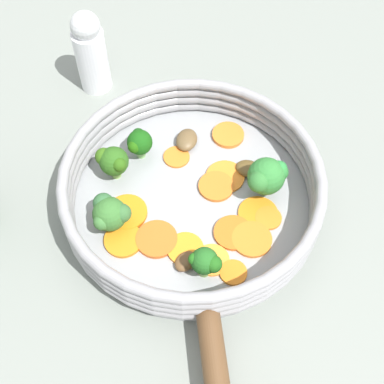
# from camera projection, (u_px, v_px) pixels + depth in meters

# --- Properties ---
(ground_plane) EXTENTS (4.00, 4.00, 0.00)m
(ground_plane) POSITION_uv_depth(u_px,v_px,m) (192.00, 207.00, 0.63)
(ground_plane) COLOR gray
(skillet) EXTENTS (0.28, 0.28, 0.02)m
(skillet) POSITION_uv_depth(u_px,v_px,m) (192.00, 203.00, 0.62)
(skillet) COLOR #939699
(skillet) RESTS_ON ground_plane
(skillet_rim_wall) EXTENTS (0.29, 0.29, 0.05)m
(skillet_rim_wall) POSITION_uv_depth(u_px,v_px,m) (192.00, 187.00, 0.59)
(skillet_rim_wall) COLOR gray
(skillet_rim_wall) RESTS_ON skillet
(skillet_rivet_left) EXTENTS (0.01, 0.01, 0.01)m
(skillet_rivet_left) POSITION_uv_depth(u_px,v_px,m) (170.00, 307.00, 0.54)
(skillet_rivet_left) COLOR #969198
(skillet_rivet_left) RESTS_ON skillet
(skillet_rivet_right) EXTENTS (0.01, 0.01, 0.01)m
(skillet_rivet_right) POSITION_uv_depth(u_px,v_px,m) (242.00, 299.00, 0.54)
(skillet_rivet_right) COLOR #95999A
(skillet_rivet_right) RESTS_ON skillet
(carrot_slice_0) EXTENTS (0.06, 0.06, 0.00)m
(carrot_slice_0) POSITION_uv_depth(u_px,v_px,m) (215.00, 185.00, 0.62)
(carrot_slice_0) COLOR orange
(carrot_slice_0) RESTS_ON skillet
(carrot_slice_1) EXTENTS (0.05, 0.05, 0.01)m
(carrot_slice_1) POSITION_uv_depth(u_px,v_px,m) (228.00, 135.00, 0.66)
(carrot_slice_1) COLOR orange
(carrot_slice_1) RESTS_ON skillet
(carrot_slice_2) EXTENTS (0.06, 0.06, 0.00)m
(carrot_slice_2) POSITION_uv_depth(u_px,v_px,m) (225.00, 177.00, 0.63)
(carrot_slice_2) COLOR orange
(carrot_slice_2) RESTS_ON skillet
(carrot_slice_3) EXTENTS (0.06, 0.06, 0.01)m
(carrot_slice_3) POSITION_uv_depth(u_px,v_px,m) (157.00, 239.00, 0.58)
(carrot_slice_3) COLOR orange
(carrot_slice_3) RESTS_ON skillet
(carrot_slice_4) EXTENTS (0.06, 0.06, 0.00)m
(carrot_slice_4) POSITION_uv_depth(u_px,v_px,m) (185.00, 249.00, 0.58)
(carrot_slice_4) COLOR orange
(carrot_slice_4) RESTS_ON skillet
(carrot_slice_5) EXTENTS (0.06, 0.06, 0.00)m
(carrot_slice_5) POSITION_uv_depth(u_px,v_px,m) (258.00, 214.00, 0.60)
(carrot_slice_5) COLOR orange
(carrot_slice_5) RESTS_ON skillet
(carrot_slice_6) EXTENTS (0.04, 0.04, 0.00)m
(carrot_slice_6) POSITION_uv_depth(u_px,v_px,m) (212.00, 260.00, 0.57)
(carrot_slice_6) COLOR orange
(carrot_slice_6) RESTS_ON skillet
(carrot_slice_7) EXTENTS (0.06, 0.06, 0.01)m
(carrot_slice_7) POSITION_uv_depth(u_px,v_px,m) (127.00, 212.00, 0.60)
(carrot_slice_7) COLOR orange
(carrot_slice_7) RESTS_ON skillet
(carrot_slice_8) EXTENTS (0.06, 0.06, 0.00)m
(carrot_slice_8) POSITION_uv_depth(u_px,v_px,m) (233.00, 233.00, 0.59)
(carrot_slice_8) COLOR orange
(carrot_slice_8) RESTS_ON skillet
(carrot_slice_9) EXTENTS (0.06, 0.06, 0.00)m
(carrot_slice_9) POSITION_uv_depth(u_px,v_px,m) (252.00, 239.00, 0.58)
(carrot_slice_9) COLOR orange
(carrot_slice_9) RESTS_ON skillet
(carrot_slice_10) EXTENTS (0.06, 0.06, 0.00)m
(carrot_slice_10) POSITION_uv_depth(u_px,v_px,m) (123.00, 240.00, 0.58)
(carrot_slice_10) COLOR orange
(carrot_slice_10) RESTS_ON skillet
(carrot_slice_11) EXTENTS (0.03, 0.03, 0.00)m
(carrot_slice_11) POSITION_uv_depth(u_px,v_px,m) (233.00, 273.00, 0.56)
(carrot_slice_11) COLOR orange
(carrot_slice_11) RESTS_ON skillet
(carrot_slice_12) EXTENTS (0.04, 0.04, 0.00)m
(carrot_slice_12) POSITION_uv_depth(u_px,v_px,m) (268.00, 218.00, 0.60)
(carrot_slice_12) COLOR orange
(carrot_slice_12) RESTS_ON skillet
(carrot_slice_13) EXTENTS (0.05, 0.05, 0.00)m
(carrot_slice_13) POSITION_uv_depth(u_px,v_px,m) (177.00, 157.00, 0.65)
(carrot_slice_13) COLOR orange
(carrot_slice_13) RESTS_ON skillet
(broccoli_floret_0) EXTENTS (0.03, 0.03, 0.04)m
(broccoli_floret_0) POSITION_uv_depth(u_px,v_px,m) (205.00, 262.00, 0.54)
(broccoli_floret_0) COLOR olive
(broccoli_floret_0) RESTS_ON skillet
(broccoli_floret_1) EXTENTS (0.04, 0.04, 0.04)m
(broccoli_floret_1) POSITION_uv_depth(u_px,v_px,m) (110.00, 213.00, 0.57)
(broccoli_floret_1) COLOR #628B4D
(broccoli_floret_1) RESTS_ON skillet
(broccoli_floret_2) EXTENTS (0.04, 0.05, 0.05)m
(broccoli_floret_2) POSITION_uv_depth(u_px,v_px,m) (267.00, 176.00, 0.59)
(broccoli_floret_2) COLOR #87B36E
(broccoli_floret_2) RESTS_ON skillet
(broccoli_floret_3) EXTENTS (0.04, 0.04, 0.04)m
(broccoli_floret_3) POSITION_uv_depth(u_px,v_px,m) (113.00, 161.00, 0.61)
(broccoli_floret_3) COLOR #7DA84E
(broccoli_floret_3) RESTS_ON skillet
(broccoli_floret_4) EXTENTS (0.03, 0.03, 0.04)m
(broccoli_floret_4) POSITION_uv_depth(u_px,v_px,m) (139.00, 142.00, 0.63)
(broccoli_floret_4) COLOR #7DB464
(broccoli_floret_4) RESTS_ON skillet
(mushroom_piece_0) EXTENTS (0.03, 0.03, 0.01)m
(mushroom_piece_0) POSITION_uv_depth(u_px,v_px,m) (186.00, 261.00, 0.57)
(mushroom_piece_0) COLOR brown
(mushroom_piece_0) RESTS_ON skillet
(mushroom_piece_1) EXTENTS (0.04, 0.04, 0.01)m
(mushroom_piece_1) POSITION_uv_depth(u_px,v_px,m) (187.00, 140.00, 0.65)
(mushroom_piece_1) COLOR brown
(mushroom_piece_1) RESTS_ON skillet
(mushroom_piece_2) EXTENTS (0.04, 0.04, 0.01)m
(mushroom_piece_2) POSITION_uv_depth(u_px,v_px,m) (249.00, 169.00, 0.63)
(mushroom_piece_2) COLOR brown
(mushroom_piece_2) RESTS_ON skillet
(salt_shaker) EXTENTS (0.04, 0.04, 0.12)m
(salt_shaker) POSITION_uv_depth(u_px,v_px,m) (91.00, 52.00, 0.69)
(salt_shaker) COLOR white
(salt_shaker) RESTS_ON ground_plane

